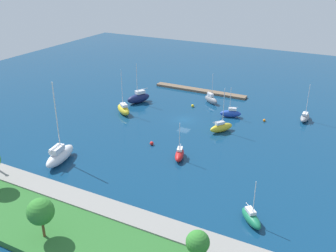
# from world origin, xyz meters

# --- Properties ---
(water) EXTENTS (160.00, 160.00, 0.00)m
(water) POSITION_xyz_m (0.00, 0.00, 0.00)
(water) COLOR navy
(water) RESTS_ON ground
(pier_dock) EXTENTS (25.51, 2.26, 0.58)m
(pier_dock) POSITION_xyz_m (4.54, -19.69, 0.29)
(pier_dock) COLOR brown
(pier_dock) RESTS_ON ground
(breakwater) EXTENTS (61.66, 3.69, 1.11)m
(breakwater) POSITION_xyz_m (0.00, 35.59, 0.55)
(breakwater) COLOR gray
(breakwater) RESTS_ON ground
(shoreline_park) EXTENTS (61.51, 11.24, 0.90)m
(shoreline_park) POSITION_xyz_m (0.00, 41.68, 0.45)
(shoreline_park) COLOR #2D6B2D
(shoreline_park) RESTS_ON ground
(park_tree_midwest) EXTENTS (2.71, 2.71, 4.81)m
(park_tree_midwest) POSITION_xyz_m (-20.57, 39.89, 4.32)
(park_tree_midwest) COLOR brown
(park_tree_midwest) RESTS_ON shoreline_park
(park_tree_west) EXTENTS (3.40, 3.40, 5.47)m
(park_tree_west) POSITION_xyz_m (-1.44, 44.08, 4.65)
(park_tree_west) COLOR brown
(park_tree_west) RESTS_ON shoreline_park
(sailboat_yellow_by_breakwater) EXTENTS (5.78, 5.08, 10.33)m
(sailboat_yellow_by_breakwater) POSITION_xyz_m (13.96, 3.07, 1.11)
(sailboat_yellow_by_breakwater) COLOR yellow
(sailboat_yellow_by_breakwater) RESTS_ON water
(sailboat_gray_far_north) EXTENTS (4.75, 3.76, 7.61)m
(sailboat_gray_far_north) POSITION_xyz_m (-1.35, -12.85, 0.99)
(sailboat_gray_far_north) COLOR gray
(sailboat_gray_far_north) RESTS_ON water
(sailboat_green_lone_south) EXTENTS (4.36, 4.46, 6.70)m
(sailboat_green_lone_south) POSITION_xyz_m (-23.52, 28.25, 0.83)
(sailboat_green_lone_south) COLOR #19724C
(sailboat_green_lone_south) RESTS_ON water
(sailboat_navy_off_beacon) EXTENTS (4.73, 6.63, 9.88)m
(sailboat_navy_off_beacon) POSITION_xyz_m (14.71, -4.84, 1.28)
(sailboat_navy_off_beacon) COLOR #141E4C
(sailboat_navy_off_beacon) RESTS_ON water
(sailboat_white_along_channel) EXTENTS (3.75, 8.24, 14.60)m
(sailboat_white_along_channel) POSITION_xyz_m (11.14, 27.31, 1.37)
(sailboat_white_along_channel) COLOR white
(sailboat_white_along_channel) RESTS_ON water
(sailboat_red_center_basin) EXTENTS (2.81, 4.81, 7.10)m
(sailboat_red_center_basin) POSITION_xyz_m (-6.97, 16.49, 0.85)
(sailboat_red_center_basin) COLOR red
(sailboat_red_center_basin) RESTS_ON water
(sailboat_blue_far_south) EXTENTS (4.89, 3.06, 6.93)m
(sailboat_blue_far_south) POSITION_xyz_m (-8.63, -6.47, 0.91)
(sailboat_blue_far_south) COLOR #2347B2
(sailboat_blue_far_south) RESTS_ON water
(sailboat_yellow_lone_north) EXTENTS (4.25, 5.32, 9.36)m
(sailboat_yellow_lone_north) POSITION_xyz_m (-9.52, 2.07, 1.01)
(sailboat_yellow_lone_north) COLOR yellow
(sailboat_yellow_lone_north) RESTS_ON water
(sailboat_gray_mid_basin) EXTENTS (1.80, 5.03, 8.31)m
(sailboat_gray_mid_basin) POSITION_xyz_m (-23.87, -12.09, 0.83)
(sailboat_gray_mid_basin) COLOR gray
(sailboat_gray_mid_basin) RESTS_ON water
(mooring_buoy_yellow) EXTENTS (0.70, 0.70, 0.70)m
(mooring_buoy_yellow) POSITION_xyz_m (1.54, -8.21, 0.35)
(mooring_buoy_yellow) COLOR yellow
(mooring_buoy_yellow) RESTS_ON water
(mooring_buoy_orange) EXTENTS (0.60, 0.60, 0.60)m
(mooring_buoy_orange) POSITION_xyz_m (-16.10, -7.39, 0.30)
(mooring_buoy_orange) COLOR orange
(mooring_buoy_orange) RESTS_ON water
(mooring_buoy_red) EXTENTS (0.74, 0.74, 0.74)m
(mooring_buoy_red) POSITION_xyz_m (0.15, 14.09, 0.37)
(mooring_buoy_red) COLOR red
(mooring_buoy_red) RESTS_ON water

